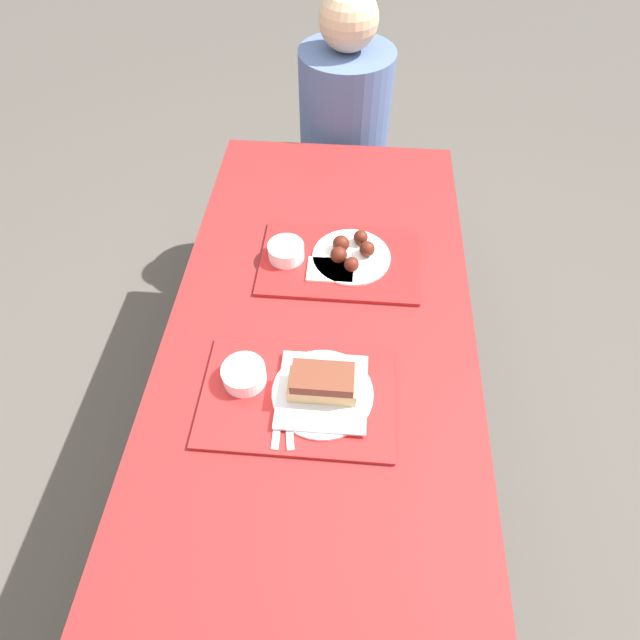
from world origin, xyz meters
name	(u,v)px	position (x,y,z in m)	size (l,w,h in m)	color
ground_plane	(319,454)	(0.00, 0.00, 0.00)	(12.00, 12.00, 0.00)	#4C4742
picnic_table	(319,359)	(0.00, 0.00, 0.65)	(0.81, 1.76, 0.74)	maroon
picnic_bench_far	(339,193)	(0.00, 1.10, 0.35)	(0.77, 0.28, 0.42)	maroon
tray_near	(298,397)	(-0.04, -0.17, 0.75)	(0.46, 0.30, 0.01)	red
tray_far	(339,261)	(0.04, 0.28, 0.75)	(0.46, 0.30, 0.01)	red
bowl_coleslaw_near	(244,374)	(-0.17, -0.14, 0.78)	(0.10, 0.10, 0.05)	white
brisket_sandwich_plate	(323,387)	(0.02, -0.17, 0.78)	(0.24, 0.24, 0.09)	white
plastic_fork_near	(279,414)	(-0.07, -0.23, 0.76)	(0.02, 0.17, 0.00)	white
plastic_knife_near	(288,415)	(-0.05, -0.23, 0.76)	(0.05, 0.17, 0.00)	white
condiment_packet	(312,371)	(-0.01, -0.11, 0.76)	(0.04, 0.03, 0.01)	#3F3F47
bowl_coleslaw_far	(286,251)	(-0.12, 0.28, 0.78)	(0.10, 0.10, 0.05)	white
wings_plate_far	(351,253)	(0.07, 0.29, 0.77)	(0.23, 0.23, 0.06)	white
napkin_far	(330,270)	(0.01, 0.23, 0.76)	(0.13, 0.09, 0.01)	white
person_seated_across	(345,113)	(0.01, 1.10, 0.74)	(0.36, 0.36, 0.76)	#4C6093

